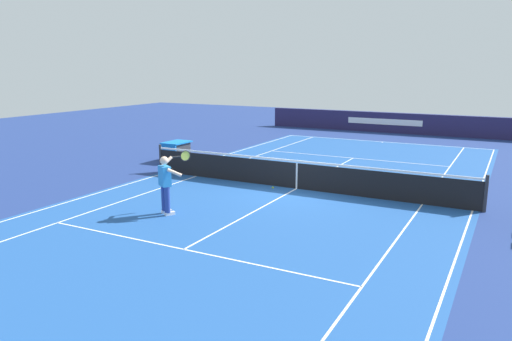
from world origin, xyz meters
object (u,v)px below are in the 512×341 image
equipment_cart_tarped (176,151)px  tennis_net (297,174)px  tennis_player_near (166,182)px  tennis_ball (273,188)px

equipment_cart_tarped → tennis_net: bearing=72.5°
tennis_player_near → tennis_ball: tennis_player_near is taller
tennis_net → equipment_cart_tarped: tennis_net is taller
tennis_net → tennis_ball: (0.37, -0.72, -0.46)m
tennis_player_near → equipment_cart_tarped: bearing=-144.8°
tennis_net → tennis_player_near: tennis_player_near is taller
tennis_ball → equipment_cart_tarped: 6.41m
tennis_ball → equipment_cart_tarped: bearing=-112.6°
tennis_player_near → tennis_ball: size_ratio=25.71×
tennis_ball → equipment_cart_tarped: size_ratio=0.05×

